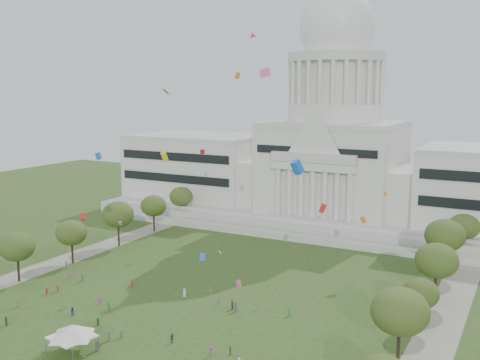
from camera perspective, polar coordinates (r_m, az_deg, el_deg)
ground at (r=104.57m, az=-12.19°, el=-16.71°), size 400.00×400.00×0.00m
capitol at (r=196.11m, az=9.47°, el=2.35°), size 160.00×64.50×91.30m
path_left at (r=156.01m, az=-18.66°, el=-8.17°), size 8.00×160.00×0.04m
path_right at (r=111.66m, az=19.14°, el=-15.27°), size 8.00×160.00×0.04m
row_tree_l_2 at (r=143.50m, az=-21.72°, el=-6.33°), size 8.42×8.42×11.97m
row_tree_r_2 at (r=97.08m, az=15.95°, el=-12.73°), size 9.55×9.55×13.58m
row_tree_l_3 at (r=153.70m, az=-16.75°, el=-5.16°), size 8.12×8.12×11.55m
row_tree_r_3 at (r=113.65m, az=17.87°, el=-10.92°), size 7.01×7.01×9.98m
row_tree_l_4 at (r=166.63m, az=-12.30°, el=-3.46°), size 9.29×9.29×13.21m
row_tree_r_4 at (r=127.54m, az=19.35°, el=-7.74°), size 9.19×9.19×13.06m
row_tree_l_5 at (r=181.70m, az=-8.77°, el=-2.61°), size 8.33×8.33×11.85m
row_tree_r_5 at (r=146.81m, az=20.10°, el=-5.32°), size 9.82×9.82×13.96m
row_tree_l_6 at (r=197.14m, az=-6.01°, el=-1.67°), size 8.19×8.19×11.64m
row_tree_r_6 at (r=164.20m, az=21.82°, el=-4.42°), size 8.42×8.42×11.97m
event_tent at (r=104.72m, az=-16.71°, el=-14.43°), size 11.09×11.09×5.21m
person_3 at (r=100.99m, az=-3.00°, el=-16.93°), size 0.64×1.16×1.74m
person_4 at (r=106.01m, az=-6.93°, el=-15.64°), size 0.95×1.22×1.83m
person_5 at (r=115.50m, az=-14.23°, el=-13.77°), size 1.15×1.59×1.60m
person_8 at (r=121.53m, az=-16.67°, el=-12.65°), size 0.93×0.67×1.76m
person_10 at (r=101.21m, az=-1.00°, el=-16.95°), size 0.59×0.91×1.45m
distant_crowd at (r=124.16m, az=-13.42°, el=-12.03°), size 63.51×36.72×1.92m
kite_swarm at (r=100.81m, az=-8.90°, el=-0.22°), size 76.01×99.16×67.05m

